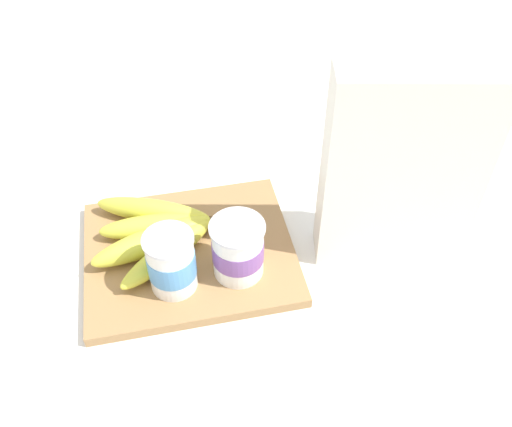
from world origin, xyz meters
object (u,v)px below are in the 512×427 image
banana_bunch (157,232)px  yogurt_cup_back (171,262)px  yogurt_cup_front (238,249)px  cutting_board (190,252)px  cereal_box (402,172)px

banana_bunch → yogurt_cup_back: bearing=100.2°
yogurt_cup_back → banana_bunch: yogurt_cup_back is taller
yogurt_cup_front → yogurt_cup_back: (0.09, 0.01, 0.00)m
yogurt_cup_front → yogurt_cup_back: size_ratio=0.97×
cutting_board → yogurt_cup_back: size_ratio=3.28×
cereal_box → yogurt_cup_front: cereal_box is taller
yogurt_cup_front → cereal_box: bearing=-177.8°
cutting_board → cereal_box: 0.31m
cutting_board → banana_bunch: (0.04, -0.03, 0.03)m
banana_bunch → cutting_board: bearing=148.5°
cutting_board → yogurt_cup_front: 0.09m
yogurt_cup_front → banana_bunch: size_ratio=0.44×
banana_bunch → cereal_box: bearing=167.6°
cereal_box → yogurt_cup_back: bearing=-165.1°
cutting_board → banana_bunch: size_ratio=1.48×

